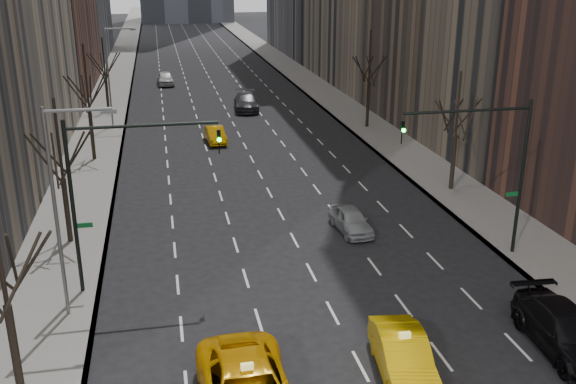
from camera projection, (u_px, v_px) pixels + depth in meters
sidewalk_left at (115, 82)px, 82.82m from camera, size 4.50×320.00×0.15m
sidewalk_right at (300, 76)px, 87.40m from camera, size 4.50×320.00×0.15m
tree_lw_a at (7, 307)px, 20.60m from camera, size 3.36×3.50×8.28m
tree_lw_b at (63, 178)px, 33.59m from camera, size 3.36×3.50×7.82m
tree_lw_c at (89, 109)px, 48.27m from camera, size 3.36×3.50×8.74m
tree_lw_d at (106, 77)px, 65.07m from camera, size 3.36×3.50×7.36m
tree_rw_b at (455, 137)px, 41.78m from camera, size 3.36×3.50×7.82m
tree_rw_c at (369, 85)px, 58.31m from camera, size 3.36×3.50×8.74m
traffic_mast_left at (110, 178)px, 28.00m from camera, size 6.69×0.39×8.00m
traffic_mast_right at (493, 155)px, 31.40m from camera, size 6.69×0.39×8.00m
streetlight_near at (63, 193)px, 25.78m from camera, size 2.83×0.22×9.00m
streetlight_far at (112, 66)px, 58.13m from camera, size 2.83×0.22×9.00m
taxi_sedan at (403, 357)px, 23.27m from camera, size 2.33×5.10×1.62m
silver_sedan_ahead at (351, 220)px, 36.19m from camera, size 1.88×4.11×1.37m
parked_suv_black at (565, 331)px, 24.90m from camera, size 2.71×5.89×1.67m
far_taxi at (215, 135)px, 54.49m from camera, size 1.71×4.17×1.34m
far_suv_grey at (246, 102)px, 66.69m from camera, size 2.96×6.21×1.75m
far_car_white at (165, 78)px, 80.91m from camera, size 2.19×5.00×1.68m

